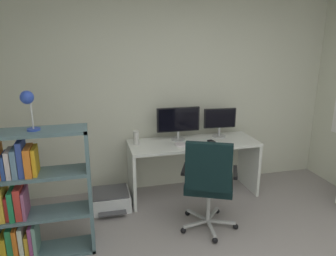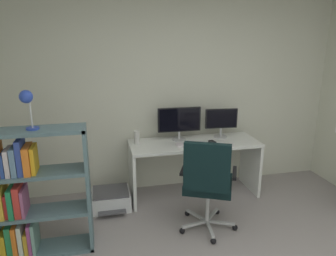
# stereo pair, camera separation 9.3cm
# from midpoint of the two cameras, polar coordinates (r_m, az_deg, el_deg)

# --- Properties ---
(wall_back) EXTENTS (4.43, 0.10, 2.54)m
(wall_back) POSITION_cam_midpoint_polar(r_m,az_deg,el_deg) (4.22, -0.33, 6.04)
(wall_back) COLOR beige
(wall_back) RESTS_ON ground
(desk) EXTENTS (1.62, 0.59, 0.72)m
(desk) POSITION_cam_midpoint_polar(r_m,az_deg,el_deg) (4.09, 3.86, -4.85)
(desk) COLOR white
(desk) RESTS_ON ground
(monitor_main) EXTENTS (0.55, 0.18, 0.42)m
(monitor_main) POSITION_cam_midpoint_polar(r_m,az_deg,el_deg) (4.03, 1.18, 1.29)
(monitor_main) COLOR #B2B5B7
(monitor_main) RESTS_ON desk
(monitor_secondary) EXTENTS (0.42, 0.18, 0.38)m
(monitor_secondary) POSITION_cam_midpoint_polar(r_m,az_deg,el_deg) (4.21, 8.62, 1.44)
(monitor_secondary) COLOR #B2B5B7
(monitor_secondary) RESTS_ON desk
(keyboard) EXTENTS (0.34, 0.13, 0.02)m
(keyboard) POSITION_cam_midpoint_polar(r_m,az_deg,el_deg) (3.91, 3.16, -2.91)
(keyboard) COLOR silver
(keyboard) RESTS_ON desk
(computer_mouse) EXTENTS (0.08, 0.11, 0.03)m
(computer_mouse) POSITION_cam_midpoint_polar(r_m,az_deg,el_deg) (3.99, 7.10, -2.51)
(computer_mouse) COLOR black
(computer_mouse) RESTS_ON desk
(desktop_speaker) EXTENTS (0.07, 0.07, 0.17)m
(desktop_speaker) POSITION_cam_midpoint_polar(r_m,az_deg,el_deg) (3.93, -6.41, -1.74)
(desktop_speaker) COLOR silver
(desktop_speaker) RESTS_ON desk
(office_chair) EXTENTS (0.64, 0.65, 1.04)m
(office_chair) POSITION_cam_midpoint_polar(r_m,az_deg,el_deg) (3.30, 6.50, -9.27)
(office_chair) COLOR #B7BABC
(office_chair) RESTS_ON ground
(bookshelf) EXTENTS (0.88, 0.29, 1.22)m
(bookshelf) POSITION_cam_midpoint_polar(r_m,az_deg,el_deg) (3.23, -24.37, -11.27)
(bookshelf) COLOR slate
(bookshelf) RESTS_ON ground
(desk_lamp) EXTENTS (0.13, 0.11, 0.34)m
(desk_lamp) POSITION_cam_midpoint_polar(r_m,az_deg,el_deg) (2.94, -24.60, 4.30)
(desk_lamp) COLOR #2945B1
(desk_lamp) RESTS_ON bookshelf
(printer) EXTENTS (0.45, 0.49, 0.21)m
(printer) POSITION_cam_midpoint_polar(r_m,az_deg,el_deg) (4.01, -10.86, -12.44)
(printer) COLOR silver
(printer) RESTS_ON ground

